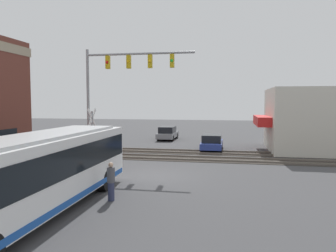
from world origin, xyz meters
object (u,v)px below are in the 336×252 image
city_bus (38,171)px  parked_car_blue (212,143)px  crossing_signal (92,129)px  pedestrian_near_bus (111,181)px  pedestrian_at_crossing (100,149)px  parked_car_grey (168,133)px

city_bus → parked_car_blue: 18.85m
city_bus → crossing_signal: 11.25m
pedestrian_near_bus → pedestrian_at_crossing: (8.97, 4.21, -0.01)m
parked_car_blue → pedestrian_at_crossing: size_ratio=2.72×
pedestrian_at_crossing → pedestrian_near_bus: bearing=-154.8°
parked_car_grey → pedestrian_at_crossing: pedestrian_at_crossing is taller
parked_car_grey → crossing_signal: bearing=169.4°
pedestrian_near_bus → pedestrian_at_crossing: bearing=25.2°
city_bus → pedestrian_near_bus: bearing=-41.6°
parked_car_blue → parked_car_grey: bearing=36.4°
parked_car_grey → pedestrian_at_crossing: (-14.14, 2.23, 0.14)m
pedestrian_at_crossing → crossing_signal: bearing=122.5°
parked_car_grey → city_bus: bearing=180.0°
crossing_signal → parked_car_blue: 10.91m
crossing_signal → parked_car_blue: bearing=-48.7°
parked_car_grey → pedestrian_at_crossing: size_ratio=2.85×
parked_car_blue → parked_car_grey: 9.09m
city_bus → pedestrian_near_bus: 3.10m
parked_car_blue → pedestrian_near_bus: pedestrian_near_bus is taller
crossing_signal → pedestrian_at_crossing: bearing=-57.5°
crossing_signal → parked_car_grey: (14.44, -2.70, -1.60)m
city_bus → parked_car_grey: bearing=0.0°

